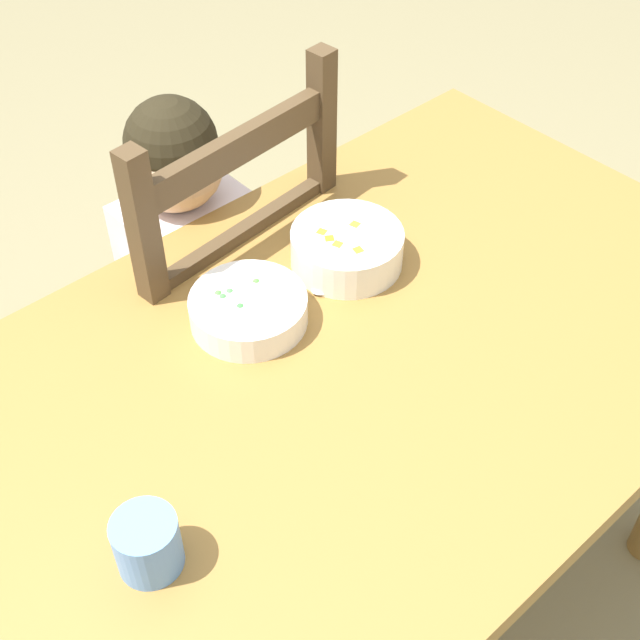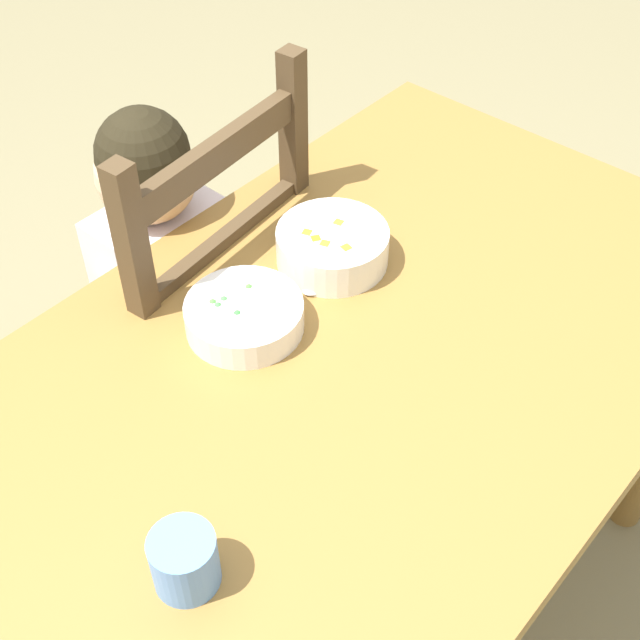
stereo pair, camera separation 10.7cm
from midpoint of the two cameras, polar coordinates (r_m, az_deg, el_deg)
ground_plane at (r=1.86m, az=1.44°, el=-20.17°), size 8.00×8.00×0.00m
dining_table at (r=1.29m, az=1.97°, el=-7.39°), size 1.48×0.81×0.78m
dining_chair at (r=1.71m, az=-5.76°, el=-0.39°), size 0.46×0.46×1.03m
child_figure at (r=1.60m, az=-6.25°, el=3.48°), size 0.32×0.31×0.97m
bowl_of_peas at (r=1.27m, az=-2.33°, el=0.62°), size 0.17×0.17×0.05m
bowl_of_carrots at (r=1.36m, az=4.03°, el=4.71°), size 0.18×0.18×0.06m
spoon at (r=1.34m, az=3.34°, el=2.29°), size 0.14×0.05×0.01m
drinking_cup at (r=1.02m, az=-8.26°, el=-14.49°), size 0.08×0.08×0.08m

